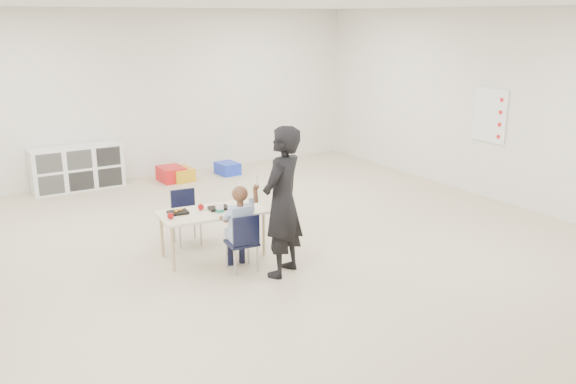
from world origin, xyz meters
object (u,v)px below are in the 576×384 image
child (241,225)px  cubby_shelf (77,168)px  table (213,233)px  chair_near (242,241)px  adult (282,202)px

child → cubby_shelf: child is taller
child → cubby_shelf: bearing=105.6°
table → cubby_shelf: size_ratio=0.89×
table → chair_near: 0.54m
chair_near → child: bearing=-83.9°
chair_near → cubby_shelf: bearing=105.6°
cubby_shelf → table: bearing=-80.6°
cubby_shelf → adult: (1.03, -4.56, 0.45)m
chair_near → adult: 0.66m
child → adult: bearing=-39.0°
table → cubby_shelf: cubby_shelf is taller
child → adult: adult is taller
cubby_shelf → adult: 4.70m
table → child: child is taller
chair_near → child: child is taller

